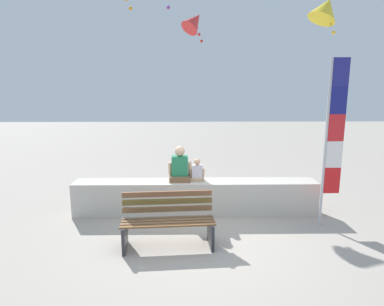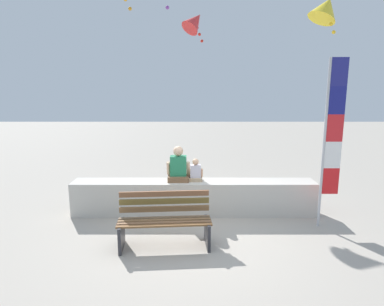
{
  "view_description": "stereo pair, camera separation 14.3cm",
  "coord_description": "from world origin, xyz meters",
  "views": [
    {
      "loc": [
        -0.18,
        -5.69,
        2.65
      ],
      "look_at": [
        -0.07,
        1.08,
        1.31
      ],
      "focal_mm": 31.4,
      "sensor_mm": 36.0,
      "label": 1
    },
    {
      "loc": [
        -0.04,
        -5.69,
        2.65
      ],
      "look_at": [
        -0.07,
        1.08,
        1.31
      ],
      "focal_mm": 31.4,
      "sensor_mm": 36.0,
      "label": 2
    }
  ],
  "objects": [
    {
      "name": "kite_red",
      "position": [
        0.04,
        3.97,
        4.39
      ],
      "size": [
        0.9,
        0.86,
        0.95
      ],
      "color": "red"
    },
    {
      "name": "person_child",
      "position": [
        0.04,
        1.1,
        0.89
      ],
      "size": [
        0.31,
        0.23,
        0.47
      ],
      "color": "tan",
      "rests_on": "seawall_ledge"
    },
    {
      "name": "ground_plane",
      "position": [
        0.0,
        0.0,
        0.0
      ],
      "size": [
        40.0,
        40.0,
        0.0
      ],
      "primitive_type": "plane",
      "color": "#A89F92"
    },
    {
      "name": "flag_banner",
      "position": [
        2.51,
        0.41,
        1.78
      ],
      "size": [
        0.35,
        0.05,
        3.16
      ],
      "color": "#B7B7BC",
      "rests_on": "ground"
    },
    {
      "name": "kite_yellow",
      "position": [
        2.93,
        2.23,
        4.35
      ],
      "size": [
        0.95,
        0.86,
        0.94
      ],
      "color": "yellow"
    },
    {
      "name": "seawall_ledge",
      "position": [
        0.0,
        1.08,
        0.35
      ],
      "size": [
        5.07,
        0.55,
        0.71
      ],
      "primitive_type": "cube",
      "color": "beige",
      "rests_on": "ground"
    },
    {
      "name": "park_bench",
      "position": [
        -0.5,
        -0.37,
        0.41
      ],
      "size": [
        1.59,
        0.72,
        0.88
      ],
      "color": "brown",
      "rests_on": "ground"
    },
    {
      "name": "person_adult",
      "position": [
        -0.32,
        1.1,
        1.0
      ],
      "size": [
        0.48,
        0.36,
        0.74
      ],
      "color": "brown",
      "rests_on": "seawall_ledge"
    }
  ]
}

